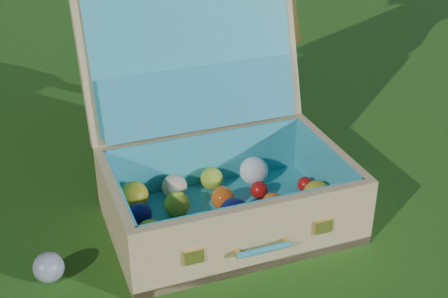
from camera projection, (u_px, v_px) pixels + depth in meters
The scene contains 3 objects.
ground at pixel (186, 254), 1.71m from camera, with size 60.00×60.00×0.00m, color #215114.
stray_ball at pixel (49, 267), 1.60m from camera, with size 0.08×0.08×0.08m, color teal.
suitcase at pixel (215, 155), 1.83m from camera, with size 0.79×0.75×0.63m.
Camera 1 is at (-0.11, -1.36, 1.08)m, focal length 50.00 mm.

